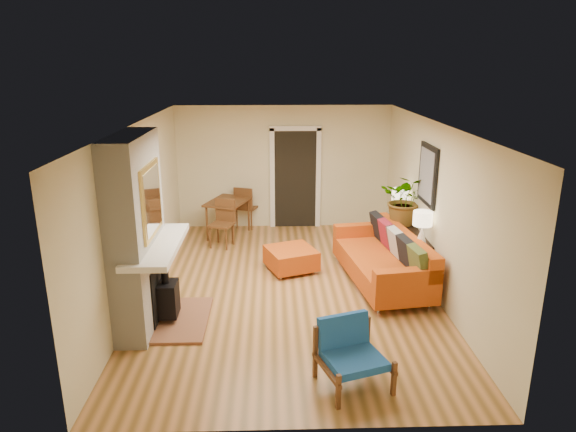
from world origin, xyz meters
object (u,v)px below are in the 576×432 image
(ottoman, at_px, (291,258))
(houseplant, at_px, (406,200))
(sofa, at_px, (387,259))
(lamp_near, at_px, (422,224))
(dining_table, at_px, (231,208))
(console_table, at_px, (407,237))
(lamp_far, at_px, (400,200))
(blue_chair, at_px, (350,349))

(ottoman, distance_m, houseplant, 2.22)
(sofa, xyz_separation_m, ottoman, (-1.53, 0.55, -0.18))
(lamp_near, bearing_deg, dining_table, 140.35)
(ottoman, xyz_separation_m, console_table, (2.00, 0.01, 0.35))
(lamp_near, height_order, lamp_far, same)
(sofa, xyz_separation_m, houseplant, (0.46, 0.80, 0.78))
(lamp_far, relative_size, houseplant, 0.60)
(lamp_near, xyz_separation_m, lamp_far, (0.00, 1.44, 0.00))
(lamp_far, bearing_deg, ottoman, -161.31)
(dining_table, height_order, lamp_near, lamp_near)
(dining_table, distance_m, lamp_far, 3.39)
(blue_chair, height_order, lamp_near, lamp_near)
(sofa, distance_m, houseplant, 1.21)
(lamp_near, height_order, houseplant, houseplant)
(console_table, relative_size, lamp_near, 3.43)
(sofa, height_order, blue_chair, sofa)
(console_table, xyz_separation_m, lamp_near, (0.00, -0.77, 0.49))
(dining_table, xyz_separation_m, lamp_near, (3.15, -2.61, 0.46))
(sofa, xyz_separation_m, lamp_near, (0.47, -0.22, 0.66))
(houseplant, bearing_deg, lamp_near, -89.44)
(blue_chair, xyz_separation_m, houseplant, (1.45, 3.48, 0.78))
(blue_chair, bearing_deg, dining_table, 108.43)
(sofa, height_order, lamp_near, lamp_near)
(dining_table, xyz_separation_m, lamp_far, (3.15, -1.17, 0.46))
(houseplant, bearing_deg, console_table, -87.71)
(sofa, height_order, console_table, sofa)
(sofa, bearing_deg, lamp_near, -25.31)
(dining_table, bearing_deg, sofa, -41.71)
(ottoman, distance_m, dining_table, 2.21)
(ottoman, xyz_separation_m, dining_table, (-1.15, 1.84, 0.38))
(console_table, bearing_deg, sofa, -130.49)
(blue_chair, distance_m, dining_table, 5.34)
(blue_chair, bearing_deg, ottoman, 99.46)
(ottoman, bearing_deg, blue_chair, -80.54)
(lamp_far, bearing_deg, console_table, -90.00)
(blue_chair, relative_size, houseplant, 0.98)
(sofa, relative_size, houseplant, 2.69)
(sofa, relative_size, ottoman, 2.47)
(ottoman, bearing_deg, lamp_far, 18.69)
(houseplant, bearing_deg, dining_table, 153.20)
(sofa, bearing_deg, houseplant, 60.11)
(blue_chair, distance_m, lamp_far, 4.22)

